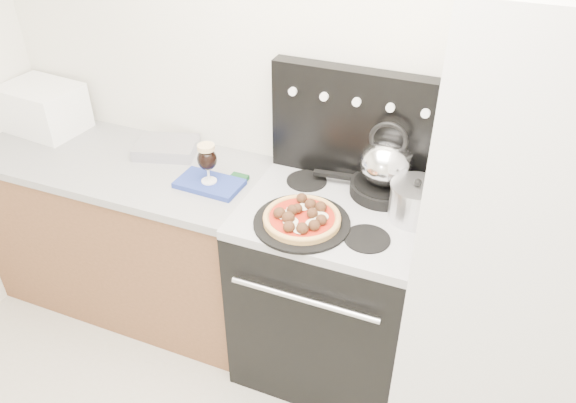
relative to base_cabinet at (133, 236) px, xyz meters
The scene contains 16 objects.
room_shell 1.59m from the base_cabinet, 41.46° to the right, with size 3.52×3.01×2.52m.
base_cabinet is the anchor object (origin of this frame).
countertop 0.45m from the base_cabinet, ahead, with size 1.48×0.63×0.04m, color #989899.
stove_body 1.11m from the base_cabinet, ahead, with size 0.76×0.65×0.88m, color black.
cooktop 1.20m from the base_cabinet, ahead, with size 0.76×0.65×0.04m, color #ADADB2.
backguard 1.35m from the base_cabinet, 12.75° to the left, with size 0.76×0.08×0.50m, color black.
fridge 1.88m from the base_cabinet, ahead, with size 0.64×0.68×1.90m, color silver.
toaster_oven 0.80m from the base_cabinet, 166.43° to the left, with size 0.38×0.28×0.24m, color white.
foil_sheet 0.55m from the base_cabinet, 36.31° to the left, with size 0.29×0.21×0.06m, color white.
oven_mitt 0.72m from the base_cabinet, ahead, with size 0.29×0.17×0.02m, color navy.
beer_glass 0.79m from the base_cabinet, ahead, with size 0.09×0.09×0.19m, color black, non-canonical shape.
pizza_pan 1.15m from the base_cabinet, ahead, with size 0.39×0.39×0.01m, color black.
pizza 1.16m from the base_cabinet, ahead, with size 0.31×0.31×0.04m, color gold, non-canonical shape.
skillet 1.37m from the base_cabinet, ahead, with size 0.28×0.28×0.05m, color black.
tea_kettle 1.43m from the base_cabinet, ahead, with size 0.22×0.22×0.24m, color white, non-canonical shape.
stock_pot 1.53m from the base_cabinet, ahead, with size 0.20×0.20×0.15m, color silver.
Camera 1 is at (0.61, -0.65, 2.26)m, focal length 35.00 mm.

